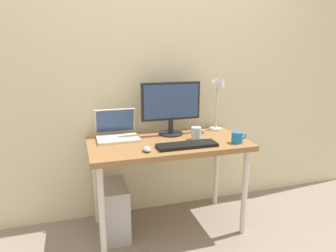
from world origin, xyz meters
TOP-DOWN VIEW (x-y plane):
  - ground_plane at (0.00, 0.00)m, footprint 6.00×6.00m
  - back_wall at (0.00, 0.37)m, footprint 4.40×0.04m
  - desk at (0.00, 0.00)m, footprint 1.20×0.62m
  - monitor at (0.08, 0.18)m, footprint 0.49×0.20m
  - laptop at (-0.36, 0.20)m, footprint 0.32×0.28m
  - desk_lamp at (0.50, 0.18)m, footprint 0.11×0.16m
  - keyboard at (0.09, -0.17)m, footprint 0.44×0.14m
  - mouse at (-0.21, -0.19)m, footprint 0.06×0.09m
  - coffee_mug at (0.48, -0.19)m, footprint 0.12×0.08m
  - glass_cup at (0.22, -0.02)m, footprint 0.11×0.08m
  - computer_tower at (-0.42, 0.02)m, footprint 0.18×0.36m

SIDE VIEW (x-z plane):
  - ground_plane at x=0.00m, z-range 0.00..0.00m
  - computer_tower at x=-0.42m, z-range 0.00..0.42m
  - desk at x=0.00m, z-range 0.29..1.02m
  - keyboard at x=0.09m, z-range 0.73..0.76m
  - mouse at x=-0.21m, z-range 0.73..0.77m
  - coffee_mug at x=0.48m, z-range 0.73..0.82m
  - glass_cup at x=0.22m, z-range 0.73..0.83m
  - laptop at x=-0.36m, z-range 0.68..0.90m
  - monitor at x=0.08m, z-range 0.76..1.19m
  - desk_lamp at x=0.50m, z-range 0.84..1.34m
  - back_wall at x=0.00m, z-range 0.00..2.60m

